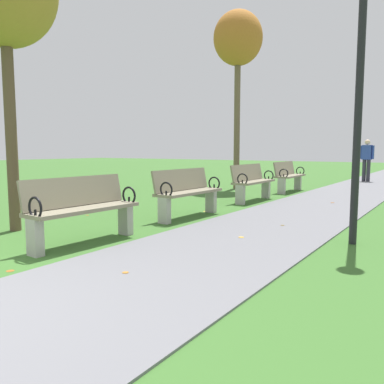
# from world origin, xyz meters

# --- Properties ---
(park_bench_2) EXTENTS (0.54, 1.62, 0.90)m
(park_bench_2) POSITION_xyz_m (-0.50, 2.58, 0.49)
(park_bench_2) COLOR gray
(park_bench_2) RESTS_ON ground
(park_bench_3) EXTENTS (0.51, 1.61, 0.90)m
(park_bench_3) POSITION_xyz_m (-0.50, 5.07, 0.49)
(park_bench_3) COLOR gray
(park_bench_3) RESTS_ON ground
(park_bench_4) EXTENTS (0.47, 1.60, 0.90)m
(park_bench_4) POSITION_xyz_m (-0.50, 7.88, 0.49)
(park_bench_4) COLOR gray
(park_bench_4) RESTS_ON ground
(park_bench_5) EXTENTS (0.51, 1.61, 0.90)m
(park_bench_5) POSITION_xyz_m (-0.50, 10.42, 0.49)
(park_bench_5) COLOR gray
(park_bench_5) RESTS_ON ground
(tree_2) EXTENTS (1.53, 1.53, 5.56)m
(tree_2) POSITION_xyz_m (-2.24, 10.41, 4.62)
(tree_2) COLOR brown
(tree_2) RESTS_ON ground
(pedestrian_walking) EXTENTS (0.53, 0.26, 1.62)m
(pedestrian_walking) POSITION_xyz_m (0.75, 15.57, 0.93)
(pedestrian_walking) COLOR #2D2D38
(pedestrian_walking) RESTS_ON paved_walkway
(lamp_post) EXTENTS (0.28, 0.28, 3.48)m
(lamp_post) POSITION_xyz_m (2.53, 4.59, 2.31)
(lamp_post) COLOR black
(lamp_post) RESTS_ON ground
(scattered_leaves) EXTENTS (3.90, 9.41, 0.02)m
(scattered_leaves) POSITION_xyz_m (-0.52, 3.15, 0.01)
(scattered_leaves) COLOR #BC842D
(scattered_leaves) RESTS_ON ground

